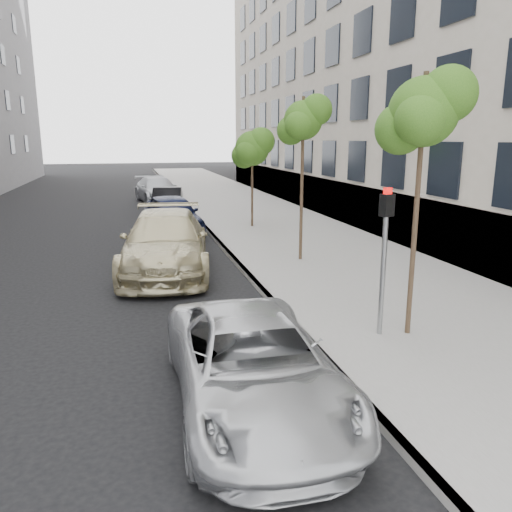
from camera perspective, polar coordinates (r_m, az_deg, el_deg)
name	(u,v)px	position (r m, az deg, el deg)	size (l,w,h in m)	color
ground	(276,395)	(8.17, 2.27, -15.54)	(160.00, 160.00, 0.00)	black
sidewalk	(233,201)	(31.74, -2.64, 6.24)	(6.40, 72.00, 0.14)	gray
curb	(183,203)	(31.27, -8.29, 6.01)	(0.15, 72.00, 0.14)	#9E9B93
tree_near	(425,112)	(9.91, 18.72, 15.28)	(1.63, 1.43, 5.08)	#38281C
tree_mid	(304,121)	(15.78, 5.50, 15.13)	(1.57, 1.37, 5.12)	#38281C
tree_far	(253,148)	(22.01, -0.39, 12.20)	(1.80, 1.60, 4.28)	#38281C
signal_pole	(385,244)	(9.87, 14.48, 1.33)	(0.28, 0.25, 2.91)	#939699
minivan	(253,365)	(7.54, -0.33, -12.30)	(2.27, 4.93, 1.37)	silver
suv	(165,242)	(15.28, -10.31, 1.56)	(2.51, 6.16, 1.79)	tan
sedan_blue	(172,215)	(21.35, -9.55, 4.70)	(1.95, 4.85, 1.65)	black
sedan_black	(167,201)	(27.03, -10.09, 6.18)	(1.49, 4.27, 1.41)	black
sedan_rear	(158,190)	(32.43, -11.18, 7.44)	(2.21, 5.44, 1.58)	#A7AAAF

